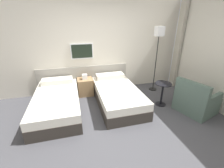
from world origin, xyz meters
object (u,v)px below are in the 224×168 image
object	(u,v)px
nightstand	(85,86)
armchair	(195,102)
bed_near_door	(57,102)
bed_near_window	(117,95)
side_table	(163,90)
floor_lamp	(159,39)

from	to	relation	value
nightstand	armchair	size ratio (longest dim) A/B	0.67
bed_near_door	bed_near_window	bearing A→B (deg)	0.00
bed_near_door	nightstand	xyz separation A→B (m)	(0.75, 0.72, 0.02)
side_table	armchair	bearing A→B (deg)	-39.50
nightstand	armchair	world-z (taller)	armchair
bed_near_door	nightstand	distance (m)	1.04
side_table	armchair	xyz separation A→B (m)	(0.60, -0.49, -0.15)
floor_lamp	armchair	size ratio (longest dim) A/B	2.01
floor_lamp	side_table	bearing A→B (deg)	-106.88
side_table	armchair	distance (m)	0.79
bed_near_window	armchair	world-z (taller)	armchair
bed_near_door	armchair	bearing A→B (deg)	-15.59
bed_near_window	nightstand	size ratio (longest dim) A/B	3.13
bed_near_window	nightstand	distance (m)	1.04
bed_near_window	nightstand	xyz separation A→B (m)	(-0.75, 0.72, 0.02)
bed_near_window	nightstand	bearing A→B (deg)	136.30
bed_near_door	bed_near_window	world-z (taller)	same
nightstand	side_table	size ratio (longest dim) A/B	1.04
side_table	armchair	size ratio (longest dim) A/B	0.64
nightstand	side_table	xyz separation A→B (m)	(1.85, -1.12, 0.16)
bed_near_window	armchair	bearing A→B (deg)	-27.82
bed_near_door	floor_lamp	size ratio (longest dim) A/B	1.04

